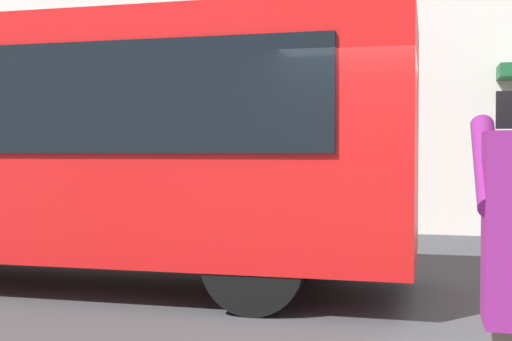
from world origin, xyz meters
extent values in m
plane|color=#38383A|center=(0.00, 0.00, 0.00)|extent=(60.00, 60.00, 0.00)
cube|color=red|center=(4.53, -0.54, 1.70)|extent=(9.00, 2.50, 2.60)
cylinder|color=black|center=(1.53, -1.64, 0.50)|extent=(1.00, 0.28, 1.00)
cylinder|color=black|center=(1.53, 0.56, 0.50)|extent=(1.00, 0.28, 1.00)
cylinder|color=#6B1960|center=(-0.29, 4.23, 1.52)|extent=(0.09, 0.48, 0.37)
cube|color=black|center=(-0.37, 4.09, 1.72)|extent=(0.07, 0.01, 0.14)
camera|label=1|loc=(-0.08, 6.83, 1.56)|focal=47.58mm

